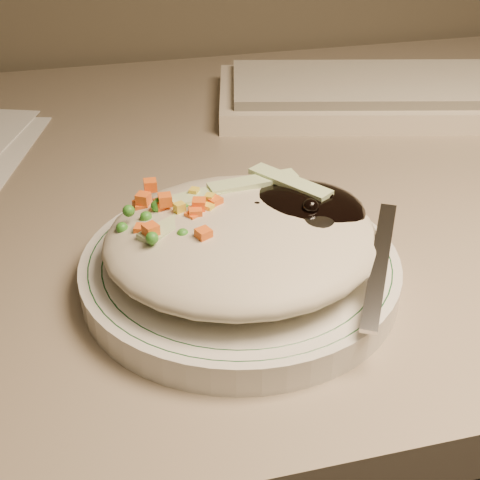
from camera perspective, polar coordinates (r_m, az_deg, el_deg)
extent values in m
cube|color=gray|center=(0.66, -0.05, 4.57)|extent=(1.40, 0.70, 0.04)
cylinder|color=silver|center=(0.48, 0.00, -2.60)|extent=(0.23, 0.23, 0.02)
torus|color=#144723|center=(0.48, 0.00, -1.62)|extent=(0.22, 0.22, 0.00)
torus|color=#144723|center=(0.48, 0.00, -1.62)|extent=(0.20, 0.20, 0.00)
ellipsoid|color=#B8AF95|center=(0.46, 0.15, 0.11)|extent=(0.19, 0.18, 0.04)
ellipsoid|color=black|center=(0.48, 4.91, 2.22)|extent=(0.10, 0.09, 0.03)
ellipsoid|color=orange|center=(0.47, -5.77, 0.87)|extent=(0.08, 0.08, 0.02)
sphere|color=black|center=(0.47, 1.44, 2.64)|extent=(0.01, 0.01, 0.01)
sphere|color=black|center=(0.48, 4.57, 3.39)|extent=(0.01, 0.01, 0.01)
sphere|color=black|center=(0.48, 7.45, 3.70)|extent=(0.01, 0.01, 0.01)
sphere|color=black|center=(0.49, 6.13, 3.76)|extent=(0.01, 0.01, 0.01)
sphere|color=black|center=(0.46, 6.03, 2.80)|extent=(0.01, 0.01, 0.01)
sphere|color=black|center=(0.48, 4.54, 2.95)|extent=(0.01, 0.01, 0.01)
sphere|color=black|center=(0.49, 5.40, 3.69)|extent=(0.01, 0.01, 0.01)
cube|color=orange|center=(0.47, -6.42, 3.43)|extent=(0.01, 0.01, 0.01)
cube|color=orange|center=(0.45, -4.01, 1.19)|extent=(0.01, 0.01, 0.01)
cube|color=orange|center=(0.48, -8.25, 3.51)|extent=(0.01, 0.01, 0.01)
cube|color=orange|center=(0.46, -3.52, 3.04)|extent=(0.01, 0.01, 0.01)
cube|color=orange|center=(0.46, -3.81, 2.26)|extent=(0.01, 0.01, 0.01)
cube|color=orange|center=(0.49, -8.49, 2.89)|extent=(0.01, 0.01, 0.01)
cube|color=orange|center=(0.47, -6.72, 3.01)|extent=(0.01, 0.01, 0.01)
cube|color=orange|center=(0.46, -4.00, 1.89)|extent=(0.01, 0.01, 0.01)
cube|color=orange|center=(0.47, -2.17, 3.19)|extent=(0.01, 0.01, 0.01)
cube|color=orange|center=(0.49, -7.66, 4.66)|extent=(0.01, 0.01, 0.01)
cube|color=orange|center=(0.44, -7.62, 0.85)|extent=(0.01, 0.01, 0.01)
cube|color=orange|center=(0.43, -3.12, 0.45)|extent=(0.01, 0.01, 0.01)
cube|color=orange|center=(0.45, -8.38, 0.78)|extent=(0.01, 0.01, 0.01)
cube|color=orange|center=(0.48, -8.33, 2.67)|extent=(0.01, 0.01, 0.01)
sphere|color=#388C28|center=(0.47, -4.06, 2.31)|extent=(0.01, 0.01, 0.01)
sphere|color=#388C28|center=(0.43, -7.51, 0.16)|extent=(0.01, 0.01, 0.01)
sphere|color=#388C28|center=(0.46, -8.02, 1.95)|extent=(0.01, 0.01, 0.01)
sphere|color=#388C28|center=(0.46, -9.48, 2.47)|extent=(0.01, 0.01, 0.01)
sphere|color=#388C28|center=(0.47, -4.52, 2.53)|extent=(0.01, 0.01, 0.01)
sphere|color=#388C28|center=(0.45, -2.96, 0.24)|extent=(0.01, 0.01, 0.01)
sphere|color=#388C28|center=(0.46, -5.80, 1.47)|extent=(0.01, 0.01, 0.01)
sphere|color=#388C28|center=(0.45, -6.28, 0.04)|extent=(0.01, 0.01, 0.01)
sphere|color=#388C28|center=(0.46, -10.03, 1.01)|extent=(0.01, 0.01, 0.01)
sphere|color=#388C28|center=(0.47, -6.88, 3.15)|extent=(0.01, 0.01, 0.01)
sphere|color=#388C28|center=(0.47, -7.12, 2.90)|extent=(0.01, 0.01, 0.01)
sphere|color=#388C28|center=(0.45, -7.69, 0.84)|extent=(0.01, 0.01, 0.01)
sphere|color=#388C28|center=(0.44, -4.90, 0.47)|extent=(0.01, 0.01, 0.01)
sphere|color=#388C28|center=(0.49, -2.14, 3.69)|extent=(0.01, 0.01, 0.01)
cube|color=yellow|center=(0.47, -4.68, 2.52)|extent=(0.01, 0.01, 0.01)
cube|color=yellow|center=(0.46, -2.71, 2.66)|extent=(0.01, 0.01, 0.01)
cube|color=yellow|center=(0.47, -6.04, 2.48)|extent=(0.01, 0.01, 0.01)
cube|color=yellow|center=(0.46, -5.19, 2.76)|extent=(0.01, 0.01, 0.01)
cube|color=yellow|center=(0.46, -5.74, 1.34)|extent=(0.01, 0.01, 0.01)
cube|color=yellow|center=(0.47, -2.61, 3.52)|extent=(0.01, 0.01, 0.01)
cube|color=yellow|center=(0.48, -3.93, 4.02)|extent=(0.01, 0.01, 0.01)
cube|color=yellow|center=(0.46, -4.57, 1.40)|extent=(0.01, 0.01, 0.01)
cube|color=#B2D18C|center=(0.48, -2.15, 4.11)|extent=(0.07, 0.03, 0.00)
cube|color=#B2D18C|center=(0.49, 1.14, 4.98)|extent=(0.07, 0.02, 0.00)
cube|color=#B2D18C|center=(0.46, -5.04, 1.69)|extent=(0.06, 0.05, 0.00)
cube|color=#B2D18C|center=(0.49, 4.27, 4.98)|extent=(0.05, 0.06, 0.00)
ellipsoid|color=silver|center=(0.46, 6.16, 1.77)|extent=(0.05, 0.06, 0.01)
cube|color=silver|center=(0.44, 11.81, -1.98)|extent=(0.06, 0.10, 0.03)
cube|color=beige|center=(0.82, 15.37, 11.68)|extent=(0.50, 0.27, 0.02)
cube|color=beige|center=(0.81, 15.54, 12.77)|extent=(0.46, 0.24, 0.01)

